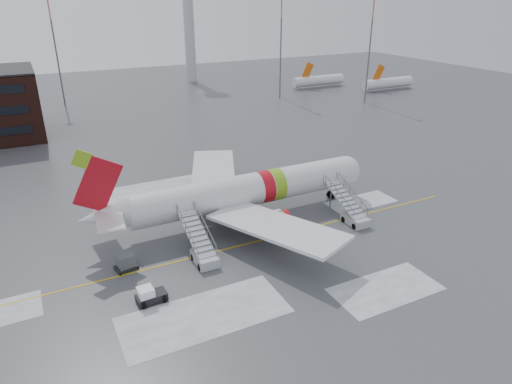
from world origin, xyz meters
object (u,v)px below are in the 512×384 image
airliner (241,192)px  airstair_fwd (352,213)px  airstair_aft (202,250)px  uld_container (126,263)px  pushback_tug (149,295)px

airliner → airstair_fwd: (11.20, -6.54, -2.35)m
airstair_aft → airliner: bearing=41.4°
airliner → airstair_fwd: airliner is taller
airstair_fwd → uld_container: airstair_fwd is taller
airstair_aft → pushback_tug: size_ratio=2.88×
airstair_aft → airstair_fwd: bearing=0.0°
pushback_tug → uld_container: 6.09m
pushback_tug → uld_container: (-0.74, 6.05, 0.11)m
airstair_fwd → airliner: bearing=149.7°
pushback_tug → airstair_fwd: bearing=10.0°
airliner → uld_container: bearing=-161.5°
airliner → airstair_aft: airliner is taller
airstair_fwd → uld_container: 25.90m
pushback_tug → uld_container: size_ratio=1.19×
airstair_fwd → pushback_tug: airstair_fwd is taller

